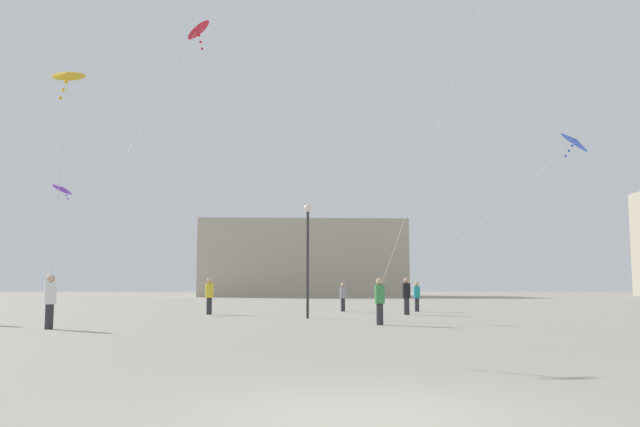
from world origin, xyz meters
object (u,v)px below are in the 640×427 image
(kite_cobalt_diamond, at_px, (574,142))
(building_left_hall, at_px, (303,259))
(kite_violet_diamond, at_px, (64,189))
(person_in_teal, at_px, (417,295))
(person_in_grey, at_px, (343,296))
(person_in_yellow, at_px, (209,294))
(kite_crimson_diamond, at_px, (196,31))
(lamppost_east, at_px, (308,242))
(person_in_black, at_px, (406,294))
(kite_amber_diamond, at_px, (68,77))
(person_in_white, at_px, (50,299))
(person_in_green, at_px, (380,299))

(kite_cobalt_diamond, relative_size, building_left_hall, 0.26)
(kite_violet_diamond, xyz_separation_m, kite_cobalt_diamond, (25.44, -11.80, 0.37))
(person_in_teal, bearing_deg, building_left_hall, -22.75)
(person_in_grey, xyz_separation_m, building_left_hall, (-2.46, 53.90, 4.11))
(person_in_yellow, relative_size, kite_crimson_diamond, 0.18)
(person_in_grey, bearing_deg, lamppost_east, -86.95)
(kite_cobalt_diamond, relative_size, lamppost_east, 1.40)
(person_in_black, xyz_separation_m, kite_crimson_diamond, (-9.14, -8.89, 9.94))
(kite_crimson_diamond, relative_size, kite_cobalt_diamond, 1.43)
(person_in_teal, bearing_deg, person_in_yellow, 77.86)
(person_in_teal, height_order, kite_violet_diamond, kite_violet_diamond)
(person_in_black, height_order, kite_amber_diamond, kite_amber_diamond)
(person_in_teal, height_order, lamppost_east, lamppost_east)
(person_in_white, relative_size, kite_amber_diamond, 0.28)
(person_in_teal, xyz_separation_m, person_in_white, (-14.73, -14.69, 0.09))
(person_in_green, relative_size, lamppost_east, 0.34)
(kite_amber_diamond, distance_m, building_left_hall, 72.76)
(person_in_black, height_order, kite_violet_diamond, kite_violet_diamond)
(person_in_white, height_order, building_left_hall, building_left_hall)
(kite_amber_diamond, bearing_deg, kite_violet_diamond, 109.97)
(person_in_teal, distance_m, lamppost_east, 10.12)
(kite_violet_diamond, xyz_separation_m, lamppost_east, (14.28, -9.40, -3.68))
(person_in_teal, relative_size, kite_crimson_diamond, 0.16)
(person_in_black, height_order, person_in_yellow, person_in_black)
(person_in_green, height_order, person_in_black, person_in_black)
(person_in_teal, relative_size, kite_violet_diamond, 0.16)
(person_in_yellow, distance_m, kite_cobalt_diamond, 18.52)
(person_in_teal, distance_m, person_in_black, 4.30)
(person_in_black, xyz_separation_m, person_in_yellow, (-9.83, 0.64, -0.00))
(kite_crimson_diamond, relative_size, building_left_hall, 0.37)
(person_in_black, height_order, kite_crimson_diamond, kite_crimson_diamond)
(kite_cobalt_diamond, xyz_separation_m, building_left_hall, (-11.61, 64.26, -2.44))
(person_in_green, xyz_separation_m, person_in_yellow, (-7.55, 9.04, 0.06))
(kite_amber_diamond, distance_m, lamppost_east, 13.32)
(person_in_teal, distance_m, person_in_grey, 4.12)
(person_in_teal, xyz_separation_m, person_in_yellow, (-11.03, -3.48, 0.10))
(building_left_hall, bearing_deg, kite_amber_diamond, -95.19)
(person_in_black, distance_m, person_in_yellow, 9.85)
(person_in_black, height_order, lamppost_east, lamppost_east)
(person_in_grey, xyz_separation_m, kite_cobalt_diamond, (9.15, -10.36, 6.56))
(person_in_black, distance_m, building_left_hall, 58.70)
(kite_cobalt_diamond, bearing_deg, kite_violet_diamond, 155.12)
(kite_crimson_diamond, bearing_deg, person_in_teal, 51.52)
(person_in_white, xyz_separation_m, lamppost_east, (8.61, 7.01, 2.40))
(person_in_white, height_order, lamppost_east, lamppost_east)
(person_in_green, bearing_deg, person_in_black, 1.94)
(person_in_teal, relative_size, person_in_yellow, 0.90)
(kite_crimson_diamond, bearing_deg, kite_cobalt_diamond, 10.86)
(person_in_teal, bearing_deg, person_in_black, 134.04)
(person_in_yellow, bearing_deg, kite_amber_diamond, -151.00)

